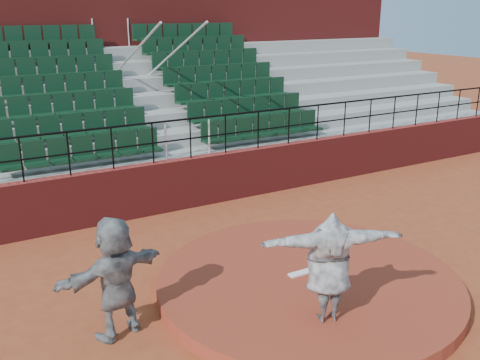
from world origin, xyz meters
The scene contains 9 objects.
ground centered at (0.00, 0.00, 0.00)m, with size 90.00×90.00×0.00m, color #953F21.
pitchers_mound centered at (0.00, 0.00, 0.12)m, with size 5.50×5.50×0.25m, color maroon.
pitching_rubber centered at (0.00, 0.15, 0.27)m, with size 0.60×0.15×0.03m, color white.
boundary_wall centered at (0.00, 5.00, 0.65)m, with size 24.00×0.30×1.30m, color maroon.
wall_railing centered at (0.00, 5.00, 2.03)m, with size 24.04×0.05×1.03m.
seating_deck centered at (0.00, 8.64, 1.45)m, with size 24.00×5.97×4.63m.
press_box_facade centered at (0.00, 12.60, 3.55)m, with size 24.00×3.00×7.10m, color maroon.
pitcher centered at (-0.59, -1.25, 1.14)m, with size 2.20×0.60×1.79m, color black.
fielder centered at (-3.43, 0.34, 0.99)m, with size 1.83×0.58×1.97m, color black.
Camera 1 is at (-5.43, -6.95, 4.90)m, focal length 40.00 mm.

